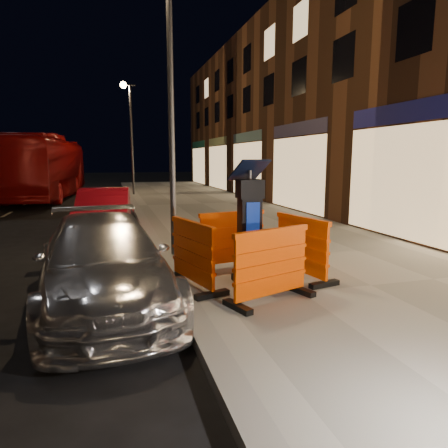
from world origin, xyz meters
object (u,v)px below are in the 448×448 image
object	(u,v)px
parking_kiosk	(249,226)
barrier_bldgside	(301,247)
barrier_back	(232,239)
car_red	(106,234)
barrier_front	(271,265)
car_silver	(105,303)
bus_doubledecker	(45,199)
barrier_kerbside	(193,254)

from	to	relation	value
parking_kiosk	barrier_bldgside	bearing A→B (deg)	-14.19
barrier_bldgside	barrier_back	bearing A→B (deg)	32.81
parking_kiosk	car_red	xyz separation A→B (m)	(-2.37, 5.91, -1.10)
barrier_front	car_silver	world-z (taller)	barrier_front
barrier_front	barrier_bldgside	bearing A→B (deg)	25.81
parking_kiosk	car_red	distance (m)	6.46
parking_kiosk	barrier_back	distance (m)	1.04
barrier_back	bus_doubledecker	bearing A→B (deg)	97.66
barrier_back	car_silver	bearing A→B (deg)	-169.58
barrier_kerbside	bus_doubledecker	bearing A→B (deg)	-1.14
car_silver	car_red	world-z (taller)	car_red
barrier_bldgside	bus_doubledecker	distance (m)	18.80
barrier_back	barrier_kerbside	distance (m)	1.34
barrier_back	car_red	xyz separation A→B (m)	(-2.37, 4.96, -0.68)
barrier_back	barrier_bldgside	distance (m)	1.34
parking_kiosk	barrier_front	xyz separation A→B (m)	(0.00, -0.95, -0.42)
barrier_front	barrier_kerbside	distance (m)	1.34
car_silver	barrier_bldgside	bearing A→B (deg)	-5.48
parking_kiosk	barrier_bldgside	distance (m)	1.04
barrier_front	parking_kiosk	bearing A→B (deg)	70.81
parking_kiosk	barrier_kerbside	distance (m)	1.04
parking_kiosk	barrier_back	size ratio (longest dim) A/B	1.40
barrier_back	barrier_bldgside	xyz separation A→B (m)	(0.95, -0.95, 0.00)
barrier_kerbside	car_silver	size ratio (longest dim) A/B	0.30
barrier_front	car_red	world-z (taller)	barrier_front
barrier_back	barrier_kerbside	size ratio (longest dim) A/B	1.00
parking_kiosk	barrier_bldgside	size ratio (longest dim) A/B	1.40
barrier_kerbside	car_red	bearing A→B (deg)	-2.70
barrier_front	car_red	size ratio (longest dim) A/B	0.34
car_red	barrier_back	bearing A→B (deg)	-60.75
car_silver	car_red	bearing A→B (deg)	85.60
barrier_kerbside	bus_doubledecker	distance (m)	18.22
barrier_front	barrier_bldgside	xyz separation A→B (m)	(0.95, 0.95, 0.00)
barrier_front	barrier_back	distance (m)	1.90
barrier_kerbside	parking_kiosk	bearing A→B (deg)	-106.19
barrier_bldgside	bus_doubledecker	bearing A→B (deg)	8.46
parking_kiosk	car_silver	world-z (taller)	parking_kiosk
car_red	barrier_front	bearing A→B (deg)	-67.23
barrier_front	barrier_bldgside	distance (m)	1.34
parking_kiosk	car_red	world-z (taller)	parking_kiosk
car_silver	car_red	size ratio (longest dim) A/B	1.11
bus_doubledecker	barrier_back	bearing A→B (deg)	-67.83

